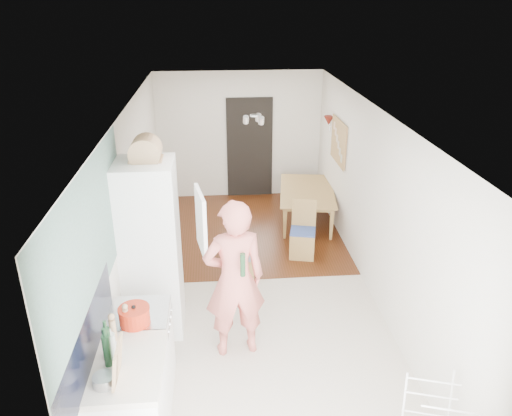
{
  "coord_description": "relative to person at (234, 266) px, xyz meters",
  "views": [
    {
      "loc": [
        -0.48,
        -6.01,
        3.84
      ],
      "look_at": [
        0.05,
        0.2,
        1.13
      ],
      "focal_mm": 35.0,
      "sensor_mm": 36.0,
      "label": 1
    }
  ],
  "objects": [
    {
      "name": "room_shell",
      "position": [
        0.32,
        1.31,
        0.14
      ],
      "size": [
        3.2,
        7.0,
        2.5
      ],
      "primitive_type": null,
      "color": "silver",
      "rests_on": "ground"
    },
    {
      "name": "floor",
      "position": [
        0.32,
        1.31,
        -1.11
      ],
      "size": [
        3.2,
        7.0,
        0.01
      ],
      "primitive_type": "cube",
      "color": "#BDB29F",
      "rests_on": "ground"
    },
    {
      "name": "wood_floor_overlay",
      "position": [
        0.32,
        3.16,
        -1.11
      ],
      "size": [
        3.2,
        3.3,
        0.01
      ],
      "primitive_type": "cube",
      "color": "#4E210F",
      "rests_on": "room_shell"
    },
    {
      "name": "sage_wall_panel",
      "position": [
        -1.27,
        -0.69,
        0.74
      ],
      "size": [
        0.02,
        3.0,
        1.3
      ],
      "primitive_type": "cube",
      "color": "gray",
      "rests_on": "room_shell"
    },
    {
      "name": "tile_splashback",
      "position": [
        -1.27,
        -1.24,
        0.04
      ],
      "size": [
        0.02,
        1.9,
        0.5
      ],
      "primitive_type": "cube",
      "color": "black",
      "rests_on": "room_shell"
    },
    {
      "name": "doorway_recess",
      "position": [
        0.52,
        4.79,
        -0.11
      ],
      "size": [
        0.9,
        0.04,
        2.0
      ],
      "primitive_type": "cube",
      "color": "black",
      "rests_on": "room_shell"
    },
    {
      "name": "base_cabinet",
      "position": [
        -0.98,
        -1.24,
        -0.68
      ],
      "size": [
        0.6,
        0.9,
        0.86
      ],
      "primitive_type": "cube",
      "color": "white",
      "rests_on": "room_shell"
    },
    {
      "name": "worktop",
      "position": [
        -0.98,
        -1.24,
        -0.22
      ],
      "size": [
        0.62,
        0.92,
        0.06
      ],
      "primitive_type": "cube",
      "color": "beige",
      "rests_on": "room_shell"
    },
    {
      "name": "range_cooker",
      "position": [
        -0.98,
        -0.49,
        -0.67
      ],
      "size": [
        0.6,
        0.6,
        0.88
      ],
      "primitive_type": "cube",
      "color": "white",
      "rests_on": "room_shell"
    },
    {
      "name": "cooker_top",
      "position": [
        -0.98,
        -0.49,
        -0.21
      ],
      "size": [
        0.6,
        0.6,
        0.04
      ],
      "primitive_type": "cube",
      "color": "#B9B9BC",
      "rests_on": "room_shell"
    },
    {
      "name": "fridge_housing",
      "position": [
        -0.95,
        0.53,
        -0.04
      ],
      "size": [
        0.66,
        0.66,
        2.15
      ],
      "primitive_type": "cube",
      "color": "white",
      "rests_on": "room_shell"
    },
    {
      "name": "fridge_door",
      "position": [
        -0.34,
        0.23,
        0.44
      ],
      "size": [
        0.14,
        0.56,
        0.7
      ],
      "primitive_type": "cube",
      "rotation": [
        0.0,
        0.0,
        -1.4
      ],
      "color": "white",
      "rests_on": "room_shell"
    },
    {
      "name": "fridge_interior",
      "position": [
        -0.64,
        0.53,
        0.44
      ],
      "size": [
        0.02,
        0.52,
        0.66
      ],
      "primitive_type": "cube",
      "color": "white",
      "rests_on": "room_shell"
    },
    {
      "name": "pinboard",
      "position": [
        1.9,
        3.21,
        0.44
      ],
      "size": [
        0.03,
        0.9,
        0.7
      ],
      "primitive_type": "cube",
      "color": "tan",
      "rests_on": "room_shell"
    },
    {
      "name": "pinboard_frame",
      "position": [
        1.88,
        3.21,
        0.44
      ],
      "size": [
        0.0,
        0.94,
        0.74
      ],
      "primitive_type": "cube",
      "color": "#A68545",
      "rests_on": "room_shell"
    },
    {
      "name": "wall_sconce",
      "position": [
        1.86,
        3.86,
        0.64
      ],
      "size": [
        0.18,
        0.18,
        0.16
      ],
      "primitive_type": "cone",
      "color": "maroon",
      "rests_on": "room_shell"
    },
    {
      "name": "person",
      "position": [
        0.0,
        0.0,
        0.0
      ],
      "size": [
        0.89,
        0.65,
        2.23
      ],
      "primitive_type": "imported",
      "rotation": [
        0.0,
        0.0,
        3.3
      ],
      "color": "#E07166",
      "rests_on": "floor"
    },
    {
      "name": "dining_table",
      "position": [
        1.48,
        3.46,
        -0.86
      ],
      "size": [
        1.0,
        1.54,
        0.51
      ],
      "primitive_type": "imported",
      "rotation": [
        0.0,
        0.0,
        1.43
      ],
      "color": "#A68545",
      "rests_on": "floor"
    },
    {
      "name": "dining_chair",
      "position": [
        1.15,
        2.15,
        -0.66
      ],
      "size": [
        0.46,
        0.46,
        0.9
      ],
      "primitive_type": null,
      "rotation": [
        0.0,
        0.0,
        -0.23
      ],
      "color": "#A68545",
      "rests_on": "floor"
    },
    {
      "name": "stool",
      "position": [
        0.15,
        1.47,
        -0.91
      ],
      "size": [
        0.35,
        0.35,
        0.41
      ],
      "primitive_type": null,
      "rotation": [
        0.0,
        0.0,
        0.1
      ],
      "color": "#A68545",
      "rests_on": "floor"
    },
    {
      "name": "grey_drape",
      "position": [
        0.12,
        1.49,
        -0.62
      ],
      "size": [
        0.38,
        0.38,
        0.17
      ],
      "primitive_type": "cube",
      "rotation": [
        0.0,
        0.0,
        -0.01
      ],
      "color": "gray",
      "rests_on": "stool"
    },
    {
      "name": "bread_bin",
      "position": [
        -0.92,
        0.61,
        1.13
      ],
      "size": [
        0.4,
        0.39,
        0.19
      ],
      "primitive_type": null,
      "rotation": [
        0.0,
        0.0,
        -0.14
      ],
      "color": "tan",
      "rests_on": "fridge_housing"
    },
    {
      "name": "red_casserole",
      "position": [
        -0.98,
        -0.67,
        -0.11
      ],
      "size": [
        0.33,
        0.33,
        0.18
      ],
      "primitive_type": "cylinder",
      "rotation": [
        0.0,
        0.0,
        0.1
      ],
      "color": "red",
      "rests_on": "cooker_top"
    },
    {
      "name": "steel_pan",
      "position": [
        -1.12,
        -1.48,
        -0.15
      ],
      "size": [
        0.21,
        0.21,
        0.09
      ],
      "primitive_type": "cylinder",
      "rotation": [
        0.0,
        0.0,
        -0.2
      ],
      "color": "#B9B9BC",
      "rests_on": "worktop"
    },
    {
      "name": "held_bottle",
      "position": [
        0.08,
        -0.19,
        0.12
      ],
      "size": [
        0.06,
        0.06,
        0.26
      ],
      "primitive_type": "cylinder",
      "color": "#1E4325",
      "rests_on": "person"
    },
    {
      "name": "bottle_a",
      "position": [
        -1.13,
        -1.24,
        -0.04
      ],
      "size": [
        0.09,
        0.09,
        0.3
      ],
      "primitive_type": "cylinder",
      "rotation": [
        0.0,
        0.0,
        0.31
      ],
      "color": "#1E4325",
      "rests_on": "worktop"
    },
    {
      "name": "bottle_b",
      "position": [
        -1.14,
        -1.14,
        -0.04
      ],
      "size": [
        0.08,
        0.08,
        0.3
      ],
      "primitive_type": "cylinder",
      "rotation": [
        0.0,
        0.0,
        -0.23
      ],
      "color": "#1E4325",
      "rests_on": "worktop"
    },
    {
      "name": "bottle_c",
      "position": [
        -1.13,
        -1.11,
        -0.09
      ],
      "size": [
        0.1,
        0.1,
        0.21
      ],
      "primitive_type": "cylinder",
      "rotation": [
        0.0,
        0.0,
        -0.15
      ],
      "color": "silver",
      "rests_on": "worktop"
    },
    {
      "name": "pepper_mill_front",
      "position": [
        -1.14,
        -0.9,
        -0.08
      ],
      "size": [
        0.06,
        0.06,
        0.22
      ],
      "primitive_type": "cylinder",
      "rotation": [
        0.0,
        0.0,
        0.06
      ],
      "color": "tan",
      "rests_on": "worktop"
    },
    {
      "name": "pepper_mill_back",
      "position": [
        -1.06,
        -0.71,
        -0.1
      ],
      "size": [
        0.07,
        0.07,
        0.19
      ],
      "primitive_type": "cylinder",
      "rotation": [
        0.0,
        0.0,
        -0.34
      ],
      "color": "tan",
      "rests_on": "worktop"
    },
    {
      "name": "chopping_boards",
      "position": [
        -1.01,
        -1.42,
        -0.02
      ],
      "size": [
        0.07,
        0.26,
        0.35
      ],
      "primitive_type": null,
      "rotation": [
        0.0,
        0.0,
        -0.13
      ],
      "color": "tan",
      "rests_on": "worktop"
    }
  ]
}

